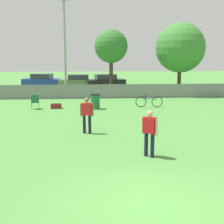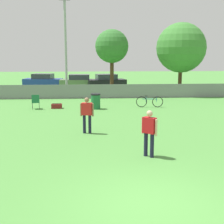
# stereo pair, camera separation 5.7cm
# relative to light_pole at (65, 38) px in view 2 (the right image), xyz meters

# --- Properties ---
(ground_plane) EXTENTS (120.00, 120.00, 0.00)m
(ground_plane) POSITION_rel_light_pole_xyz_m (3.23, -19.98, -4.77)
(ground_plane) COLOR #4C8C3D
(fence_backline) EXTENTS (25.13, 0.07, 1.21)m
(fence_backline) POSITION_rel_light_pole_xyz_m (3.23, -1.98, -4.22)
(fence_backline) COLOR gray
(fence_backline) RESTS_ON ground_plane
(light_pole) EXTENTS (0.90, 0.36, 8.03)m
(light_pole) POSITION_rel_light_pole_xyz_m (0.00, 0.00, 0.00)
(light_pole) COLOR #9E9EA3
(light_pole) RESTS_ON ground_plane
(tree_near_pole) EXTENTS (2.80, 2.80, 5.51)m
(tree_near_pole) POSITION_rel_light_pole_xyz_m (3.84, 0.12, -0.69)
(tree_near_pole) COLOR #4C331E
(tree_near_pole) RESTS_ON ground_plane
(tree_far_right) EXTENTS (4.22, 4.22, 6.10)m
(tree_far_right) POSITION_rel_light_pole_xyz_m (9.75, 0.03, -0.78)
(tree_far_right) COLOR #4C331E
(tree_far_right) RESTS_ON ground_plane
(player_defender_red) EXTENTS (0.59, 0.31, 1.57)m
(player_defender_red) POSITION_rel_light_pole_xyz_m (1.77, -13.24, -3.85)
(player_defender_red) COLOR #191933
(player_defender_red) RESTS_ON ground_plane
(player_thrower_red) EXTENTS (0.47, 0.46, 1.57)m
(player_thrower_red) POSITION_rel_light_pole_xyz_m (3.84, -16.59, -3.85)
(player_thrower_red) COLOR #191933
(player_thrower_red) RESTS_ON ground_plane
(frisbee_disc) EXTENTS (0.29, 0.29, 0.03)m
(frisbee_disc) POSITION_rel_light_pole_xyz_m (4.50, -13.11, -4.75)
(frisbee_disc) COLOR white
(frisbee_disc) RESTS_ON ground_plane
(folding_chair_sideline) EXTENTS (0.54, 0.54, 0.93)m
(folding_chair_sideline) POSITION_rel_light_pole_xyz_m (-1.49, -6.77, -4.25)
(folding_chair_sideline) COLOR #333338
(folding_chair_sideline) RESTS_ON ground_plane
(bicycle_sideline) EXTENTS (1.76, 0.44, 0.76)m
(bicycle_sideline) POSITION_rel_light_pole_xyz_m (5.83, -6.55, -4.40)
(bicycle_sideline) COLOR black
(bicycle_sideline) RESTS_ON ground_plane
(trash_bin) EXTENTS (0.61, 0.61, 0.97)m
(trash_bin) POSITION_rel_light_pole_xyz_m (2.29, -6.96, -4.28)
(trash_bin) COLOR #1E6638
(trash_bin) RESTS_ON ground_plane
(gear_bag_sideline) EXTENTS (0.66, 0.36, 0.32)m
(gear_bag_sideline) POSITION_rel_light_pole_xyz_m (-0.21, -6.58, -4.62)
(gear_bag_sideline) COLOR maroon
(gear_bag_sideline) RESTS_ON ground_plane
(parked_car_blue) EXTENTS (4.24, 2.39, 1.42)m
(parked_car_blue) POSITION_rel_light_pole_xyz_m (-3.03, 7.44, -4.08)
(parked_car_blue) COLOR black
(parked_car_blue) RESTS_ON ground_plane
(parked_car_olive) EXTENTS (4.05, 1.89, 1.40)m
(parked_car_olive) POSITION_rel_light_pole_xyz_m (0.90, 6.14, -4.08)
(parked_car_olive) COLOR black
(parked_car_olive) RESTS_ON ground_plane
(parked_car_dark) EXTENTS (4.16, 2.44, 1.46)m
(parked_car_dark) POSITION_rel_light_pole_xyz_m (3.68, 5.66, -4.06)
(parked_car_dark) COLOR black
(parked_car_dark) RESTS_ON ground_plane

